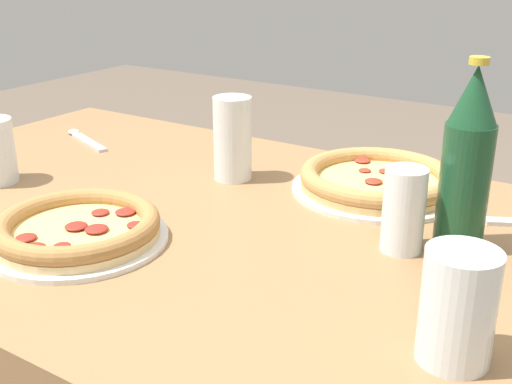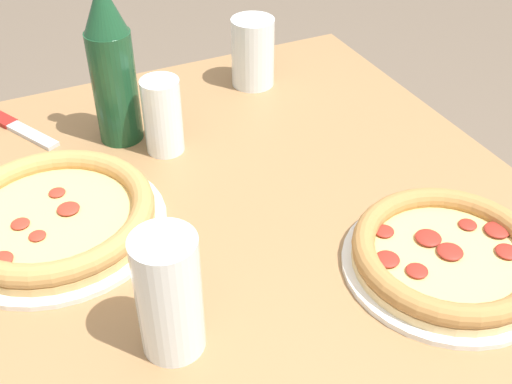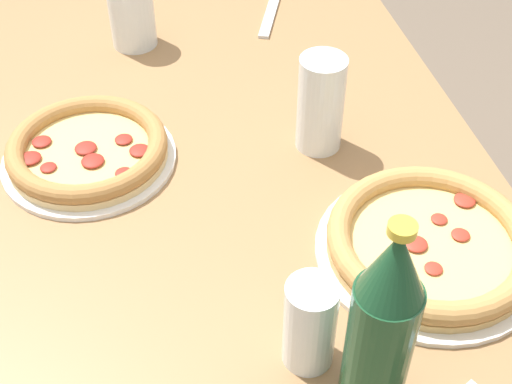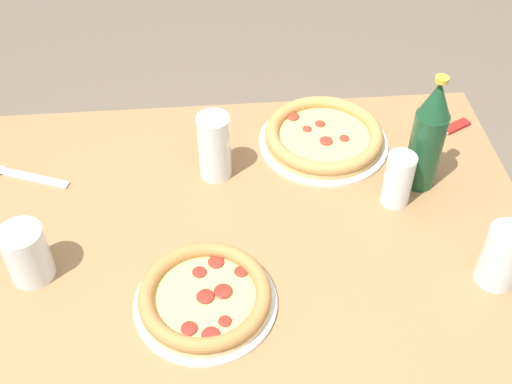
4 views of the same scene
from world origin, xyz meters
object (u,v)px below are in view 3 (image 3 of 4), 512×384
(spoon, at_px, (272,8))
(beer_bottle, at_px, (383,326))
(glass_mango_juice, at_px, (132,18))
(glass_water, at_px, (310,327))
(pizza_veggie, at_px, (88,150))
(pizza_pepperoni, at_px, (430,243))
(glass_red_wine, at_px, (321,109))

(spoon, bearing_deg, beer_bottle, 174.13)
(glass_mango_juice, bearing_deg, glass_water, -169.51)
(pizza_veggie, relative_size, glass_water, 2.14)
(beer_bottle, bearing_deg, glass_mango_juice, 13.33)
(beer_bottle, bearing_deg, glass_water, 39.26)
(pizza_veggie, distance_m, spoon, 0.54)
(beer_bottle, distance_m, spoon, 0.88)
(pizza_pepperoni, distance_m, glass_red_wine, 0.27)
(glass_water, relative_size, beer_bottle, 0.45)
(glass_mango_juice, distance_m, spoon, 0.29)
(beer_bottle, xyz_separation_m, spoon, (0.87, -0.09, -0.13))
(pizza_veggie, bearing_deg, glass_water, -150.14)
(glass_mango_juice, height_order, spoon, glass_mango_juice)
(pizza_pepperoni, bearing_deg, spoon, 4.71)
(glass_water, xyz_separation_m, glass_mango_juice, (0.73, 0.14, -0.00))
(glass_red_wine, height_order, spoon, glass_red_wine)
(pizza_pepperoni, xyz_separation_m, glass_red_wine, (0.25, 0.08, 0.05))
(beer_bottle, bearing_deg, pizza_pepperoni, -38.00)
(spoon, bearing_deg, pizza_veggie, 136.27)
(glass_red_wine, relative_size, spoon, 0.86)
(glass_mango_juice, xyz_separation_m, spoon, (0.07, -0.28, -0.05))
(glass_water, relative_size, glass_mango_juice, 1.04)
(pizza_veggie, height_order, pizza_pepperoni, pizza_pepperoni)
(pizza_pepperoni, relative_size, glass_red_wine, 1.94)
(glass_water, distance_m, beer_bottle, 0.11)
(pizza_veggie, relative_size, spoon, 1.47)
(glass_water, bearing_deg, pizza_pepperoni, -58.72)
(beer_bottle, height_order, spoon, beer_bottle)
(glass_mango_juice, bearing_deg, pizza_pepperoni, -151.37)
(pizza_veggie, xyz_separation_m, beer_bottle, (-0.47, -0.29, 0.11))
(pizza_pepperoni, height_order, glass_red_wine, glass_red_wine)
(glass_water, distance_m, spoon, 0.82)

